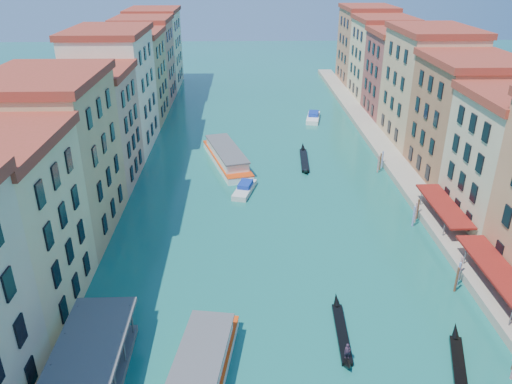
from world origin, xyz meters
TOP-DOWN VIEW (x-y plane):
  - left_bank_palazzos at (-26.00, 64.68)m, footprint 12.80×128.40m
  - right_bank_palazzos at (30.00, 65.00)m, footprint 12.80×128.40m
  - quay at (22.00, 65.00)m, footprint 4.00×140.00m
  - restaurant_awnings at (22.19, 23.00)m, footprint 3.20×44.55m
  - mooring_poles_right at (19.10, 28.80)m, footprint 1.44×54.24m
  - vaporetto_far at (-6.12, 61.83)m, footprint 8.99×18.97m
  - gondola_fore at (5.45, 18.73)m, footprint 1.45×10.51m
  - gondola_right at (14.35, 13.50)m, footprint 4.12×10.86m
  - gondola_far at (7.14, 62.30)m, footprint 1.96×13.17m
  - motorboat_mid at (-3.19, 50.21)m, footprint 3.87×7.13m
  - motorboat_far at (11.96, 86.36)m, footprint 4.03×8.25m

SIDE VIEW (x-z plane):
  - gondola_fore at x=5.45m, z-range -0.69..1.40m
  - gondola_far at x=7.14m, z-range -0.55..1.31m
  - gondola_right at x=14.35m, z-range -0.69..1.54m
  - quay at x=22.00m, z-range 0.00..1.00m
  - motorboat_mid at x=-3.19m, z-range -0.16..1.25m
  - motorboat_far at x=11.96m, z-range -0.18..1.46m
  - vaporetto_far at x=-6.12m, z-range -0.14..2.62m
  - mooring_poles_right at x=19.10m, z-range -0.30..2.90m
  - restaurant_awnings at x=22.19m, z-range 1.43..4.55m
  - left_bank_palazzos at x=-26.00m, z-range -0.79..20.21m
  - right_bank_palazzos at x=30.00m, z-range -0.75..20.25m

